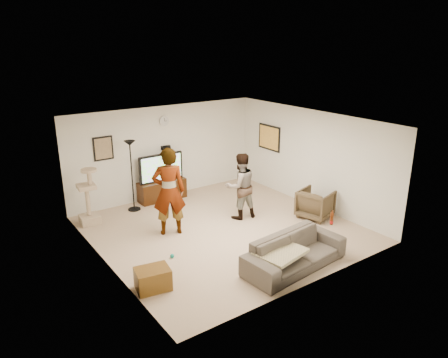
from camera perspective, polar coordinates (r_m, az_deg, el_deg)
floor at (r=9.76m, az=-0.11°, el=-6.87°), size 5.50×5.50×0.02m
ceiling at (r=8.97m, az=-0.12°, el=7.83°), size 5.50×5.50×0.02m
wall_back at (r=11.55m, az=-8.01°, el=3.68°), size 5.50×0.04×2.50m
wall_front at (r=7.36m, az=12.36°, el=-5.35°), size 5.50×0.04×2.50m
wall_left at (r=8.12m, az=-16.22°, el=-3.37°), size 0.04×5.50×2.50m
wall_right at (r=11.03m, az=11.65°, el=2.76°), size 0.04×5.50×2.50m
wall_clock at (r=11.34m, az=-8.13°, el=7.80°), size 0.26×0.04×0.26m
wall_speaker at (r=11.47m, az=-7.90°, el=4.24°), size 0.25×0.10×0.10m
picture_back at (r=10.81m, az=-16.07°, el=4.01°), size 0.42×0.03×0.52m
picture_right at (r=12.07m, az=6.15°, el=5.61°), size 0.03×0.78×0.62m
tv_stand at (r=11.52m, az=-8.39°, el=-1.50°), size 1.29×0.45×0.54m
console_box at (r=11.23m, az=-7.91°, el=-3.30°), size 0.40×0.30×0.07m
tv at (r=11.32m, az=-8.54°, el=1.55°), size 1.25×0.08×0.74m
tv_screen at (r=11.28m, az=-8.44°, el=1.49°), size 1.15×0.01×0.65m
floor_lamp at (r=10.76m, az=-12.38°, el=0.37°), size 0.32×0.32×1.80m
cat_tree at (r=10.30m, az=-18.06°, el=-2.26°), size 0.46×0.46×1.36m
person_left at (r=9.28m, az=-7.49°, el=-1.70°), size 0.85×0.72×1.99m
person_right at (r=10.09m, az=2.24°, el=-0.97°), size 0.87×0.73×1.62m
sofa at (r=8.23m, az=9.58°, el=-9.74°), size 2.21×1.02×0.63m
throw_blanket at (r=7.94m, az=7.67°, el=-9.84°), size 1.02×0.86×0.06m
beer_bottle at (r=8.71m, az=14.41°, el=-5.24°), size 0.06×0.06×0.25m
armchair at (r=10.49m, az=12.30°, el=-3.31°), size 0.94×0.93×0.70m
side_table at (r=7.63m, az=-9.63°, el=-13.21°), size 0.65×0.54×0.39m
toy_ball at (r=8.61m, az=-7.05°, el=-10.32°), size 0.09×0.09×0.09m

